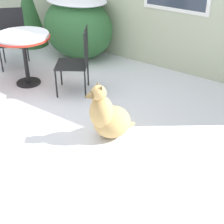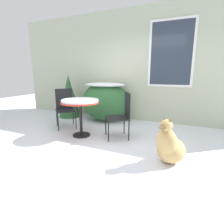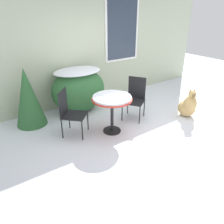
# 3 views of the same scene
# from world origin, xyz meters

# --- Properties ---
(ground_plane) EXTENTS (16.00, 16.00, 0.00)m
(ground_plane) POSITION_xyz_m (0.00, 0.00, 0.00)
(ground_plane) COLOR white
(shrub_left) EXTENTS (1.39, 1.03, 1.12)m
(shrub_left) POSITION_xyz_m (-0.72, 1.70, 0.59)
(shrub_left) COLOR #2D6033
(shrub_left) RESTS_ON ground_plane
(evergreen_bush) EXTENTS (0.68, 0.68, 1.33)m
(evergreen_bush) POSITION_xyz_m (-1.97, 1.68, 0.66)
(evergreen_bush) COLOR #2D6033
(evergreen_bush) RESTS_ON ground_plane
(patio_table) EXTENTS (0.83, 0.83, 0.82)m
(patio_table) POSITION_xyz_m (-0.64, 0.34, 0.71)
(patio_table) COLOR black
(patio_table) RESTS_ON ground_plane
(patio_chair_near_table) EXTENTS (0.66, 0.66, 0.98)m
(patio_chair_near_table) POSITION_xyz_m (-1.40, 0.76, 0.53)
(patio_chair_near_table) COLOR black
(patio_chair_near_table) RESTS_ON ground_plane
(patio_chair_far_side) EXTENTS (0.64, 0.64, 0.98)m
(patio_chair_far_side) POSITION_xyz_m (0.21, 0.60, 0.53)
(patio_chair_far_side) COLOR black
(patio_chair_far_side) RESTS_ON ground_plane
(dog) EXTENTS (0.58, 0.63, 0.74)m
(dog) POSITION_xyz_m (1.30, -0.13, 0.27)
(dog) COLOR tan
(dog) RESTS_ON ground_plane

